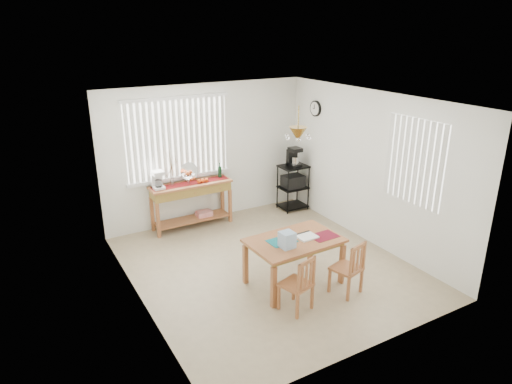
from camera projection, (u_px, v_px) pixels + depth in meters
ground at (268, 266)px, 7.17m from camera, size 4.00×4.50×0.01m
room_shell at (269, 163)px, 6.60m from camera, size 4.20×4.70×2.70m
sideboard at (192, 194)px, 8.40m from camera, size 1.52×0.43×0.85m
sideboard_items at (177, 178)px, 8.17m from camera, size 1.44×0.36×0.65m
wire_cart at (293, 183)px, 9.25m from camera, size 0.54×0.43×0.92m
cart_items at (293, 157)px, 9.07m from camera, size 0.22×0.26×0.38m
dining_table at (294, 244)px, 6.50m from camera, size 1.34×0.89×0.70m
table_items at (292, 239)px, 6.29m from camera, size 1.02×0.46×0.22m
chair_left at (298, 284)px, 5.94m from camera, size 0.46×0.46×0.79m
chair_right at (349, 268)px, 6.32m from camera, size 0.45×0.45×0.80m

